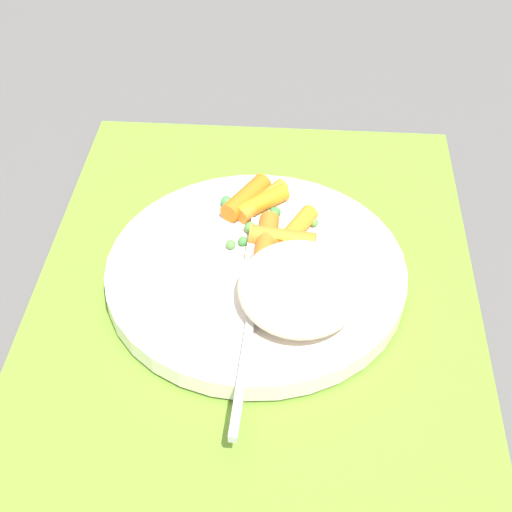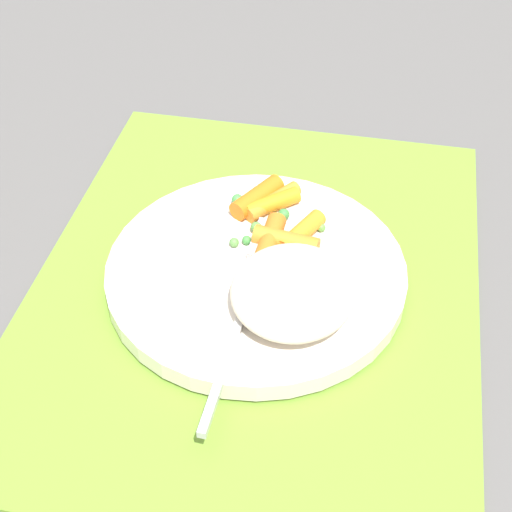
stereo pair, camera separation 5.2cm
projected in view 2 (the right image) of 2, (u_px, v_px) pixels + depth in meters
ground_plane at (256, 285)px, 0.59m from camera, size 2.40×2.40×0.00m
placemat at (256, 282)px, 0.59m from camera, size 0.44×0.34×0.01m
plate at (256, 273)px, 0.59m from camera, size 0.23×0.23×0.02m
rice_mound at (293, 291)px, 0.54m from camera, size 0.10×0.09×0.03m
carrot_portion at (276, 220)px, 0.61m from camera, size 0.10×0.08×0.02m
pea_scatter at (271, 226)px, 0.61m from camera, size 0.07×0.08×0.01m
fork at (246, 292)px, 0.55m from camera, size 0.21×0.02×0.01m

